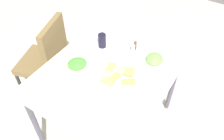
# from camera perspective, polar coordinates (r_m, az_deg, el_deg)

# --- Properties ---
(ground_plane) EXTENTS (6.00, 6.00, 0.00)m
(ground_plane) POSITION_cam_1_polar(r_m,az_deg,el_deg) (2.32, -0.71, -13.31)
(ground_plane) COLOR #B5B6A6
(dining_table) EXTENTS (1.11, 0.91, 0.75)m
(dining_table) POSITION_cam_1_polar(r_m,az_deg,el_deg) (1.78, -0.90, -2.00)
(dining_table) COLOR white
(dining_table) RESTS_ON ground_plane
(dining_chair) EXTENTS (0.53, 0.53, 0.88)m
(dining_chair) POSITION_cam_1_polar(r_m,az_deg,el_deg) (2.31, -15.86, 3.24)
(dining_chair) COLOR brown
(dining_chair) RESTS_ON ground_plane
(pide_platter) EXTENTS (0.30, 0.31, 0.04)m
(pide_platter) POSITION_cam_1_polar(r_m,az_deg,el_deg) (1.68, 1.41, -1.28)
(pide_platter) COLOR white
(pide_platter) RESTS_ON dining_table
(salad_plate_greens) EXTENTS (0.20, 0.20, 0.06)m
(salad_plate_greens) POSITION_cam_1_polar(r_m,az_deg,el_deg) (1.76, -8.70, 1.40)
(salad_plate_greens) COLOR white
(salad_plate_greens) RESTS_ON dining_table
(salad_plate_rice) EXTENTS (0.20, 0.20, 0.07)m
(salad_plate_rice) POSITION_cam_1_polar(r_m,az_deg,el_deg) (1.81, 10.56, 2.56)
(salad_plate_rice) COLOR white
(salad_plate_rice) RESTS_ON dining_table
(soda_can) EXTENTS (0.08, 0.08, 0.12)m
(soda_can) POSITION_cam_1_polar(r_m,az_deg,el_deg) (1.90, -2.49, 7.35)
(soda_can) COLOR black
(soda_can) RESTS_ON dining_table
(paper_napkin) EXTENTS (0.17, 0.17, 0.00)m
(paper_napkin) POSITION_cam_1_polar(r_m,az_deg,el_deg) (2.03, 2.38, 8.03)
(paper_napkin) COLOR white
(paper_napkin) RESTS_ON dining_table
(fork) EXTENTS (0.18, 0.08, 0.00)m
(fork) POSITION_cam_1_polar(r_m,az_deg,el_deg) (2.02, 2.83, 7.95)
(fork) COLOR silver
(fork) RESTS_ON paper_napkin
(spoon) EXTENTS (0.17, 0.06, 0.00)m
(spoon) POSITION_cam_1_polar(r_m,az_deg,el_deg) (2.03, 1.94, 8.28)
(spoon) COLOR silver
(spoon) RESTS_ON paper_napkin
(condiment_caddy) EXTENTS (0.11, 0.11, 0.08)m
(condiment_caddy) POSITION_cam_1_polar(r_m,az_deg,el_deg) (1.89, 5.51, 5.35)
(condiment_caddy) COLOR #B2B2B7
(condiment_caddy) RESTS_ON dining_table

